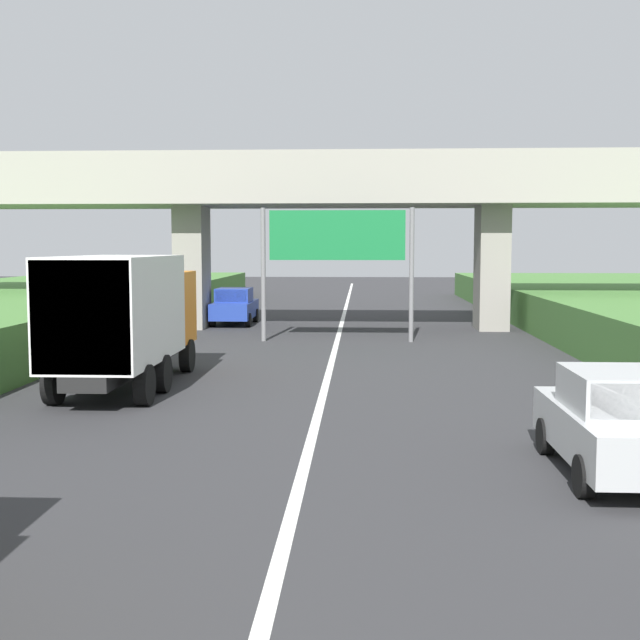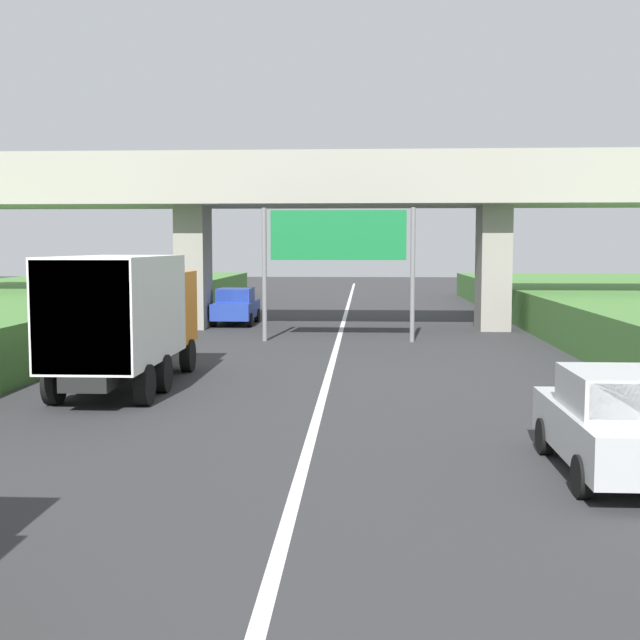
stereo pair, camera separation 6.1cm
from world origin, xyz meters
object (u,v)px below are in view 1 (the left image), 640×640
object	(u,v)px
truck_orange	(126,314)
car_silver	(616,423)
car_blue	(235,306)
overhead_highway_sign	(337,244)

from	to	relation	value
truck_orange	car_silver	size ratio (longest dim) A/B	1.78
car_silver	car_blue	size ratio (longest dim) A/B	1.00
overhead_highway_sign	truck_orange	bearing A→B (deg)	-115.76
truck_orange	car_silver	world-z (taller)	truck_orange
overhead_highway_sign	truck_orange	distance (m)	11.95
overhead_highway_sign	car_silver	distance (m)	19.11
car_silver	car_blue	xyz separation A→B (m)	(-10.08, 24.85, 0.00)
car_silver	car_blue	world-z (taller)	same
truck_orange	car_blue	xyz separation A→B (m)	(0.10, 17.29, -1.08)
overhead_highway_sign	car_blue	world-z (taller)	overhead_highway_sign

